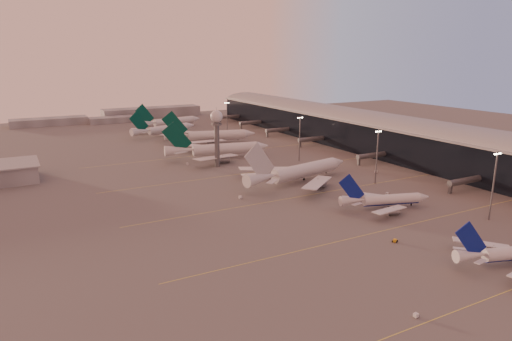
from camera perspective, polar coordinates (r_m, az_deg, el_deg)
name	(u,v)px	position (r m, az deg, el deg)	size (l,w,h in m)	color
ground	(364,252)	(142.22, 13.39, -9.87)	(700.00, 700.00, 0.00)	#5C5959
taxiway_markings	(330,191)	(200.64, 9.22, -2.49)	(180.00, 185.25, 0.02)	gold
terminal	(379,134)	(288.11, 15.09, 4.45)	(57.00, 362.00, 23.04)	black
radar_tower	(217,127)	(237.62, -4.94, 5.44)	(6.40, 6.40, 31.10)	#54575C
mast_a	(494,183)	(180.23, 27.58, -1.35)	(3.60, 0.56, 25.00)	#54575C
mast_b	(377,154)	(212.43, 14.89, 1.98)	(3.60, 0.56, 25.00)	#54575C
mast_c	(300,136)	(251.56, 5.48, 4.26)	(3.60, 0.56, 25.00)	#54575C
mast_d	(227,117)	(328.32, -3.64, 6.64)	(3.60, 0.56, 25.00)	#54575C
distant_horizon	(124,115)	(433.58, -16.22, 6.65)	(165.00, 37.50, 9.00)	slate
narrowbody_near	(511,255)	(147.89, 29.29, -9.24)	(34.73, 27.27, 14.01)	silver
narrowbody_mid	(385,201)	(181.07, 15.82, -3.73)	(36.30, 28.53, 14.60)	silver
widebody_white	(299,174)	(210.51, 5.44, -0.48)	(62.31, 49.45, 22.15)	silver
greentail_a	(219,152)	(259.28, -4.70, 2.36)	(60.75, 48.66, 22.22)	silver
greentail_b	(211,137)	(304.44, -5.65, 4.13)	(60.34, 48.12, 22.37)	silver
greentail_c	(165,131)	(338.68, -11.34, 4.87)	(53.15, 42.28, 19.91)	silver
greentail_d	(170,123)	(374.58, -10.68, 5.82)	(56.98, 45.55, 20.95)	silver
gsv_truck_a	(417,313)	(113.12, 19.53, -16.40)	(5.34, 2.30, 2.10)	silver
gsv_tug_mid	(395,241)	(151.36, 16.98, -8.40)	(3.35, 3.93, 0.96)	gold
gsv_truck_b	(388,192)	(199.80, 16.16, -2.61)	(5.88, 3.48, 2.24)	silver
gsv_truck_c	(241,196)	(187.07, -1.86, -3.15)	(6.43, 3.79, 2.45)	silver
gsv_catering_b	(377,168)	(234.38, 14.83, 0.25)	(6.22, 4.22, 4.69)	silver
gsv_tug_far	(245,175)	(222.16, -1.38, -0.53)	(3.05, 3.73, 0.92)	silver
gsv_truck_d	(187,163)	(246.62, -8.59, 0.98)	(3.81, 6.18, 2.35)	silver
gsv_tug_hangar	(237,148)	(286.91, -2.34, 2.86)	(3.90, 2.88, 1.00)	silver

